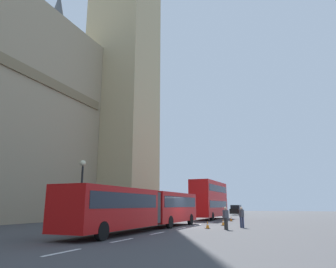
# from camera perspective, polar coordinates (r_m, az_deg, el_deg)

# --- Properties ---
(ground_plane) EXTENTS (160.00, 160.00, 0.00)m
(ground_plane) POSITION_cam_1_polar(r_m,az_deg,el_deg) (27.31, 3.70, -16.90)
(ground_plane) COLOR #424244
(lane_centre_marking) EXTENTS (25.20, 0.16, 0.01)m
(lane_centre_marking) POSITION_cam_1_polar(r_m,az_deg,el_deg) (23.58, 0.44, -17.52)
(lane_centre_marking) COLOR silver
(lane_centre_marking) RESTS_ON ground_plane
(articulated_bus) EXTENTS (18.16, 2.54, 2.90)m
(articulated_bus) POSITION_cam_1_polar(r_m,az_deg,el_deg) (24.17, -4.23, -13.24)
(articulated_bus) COLOR #B20F0F
(articulated_bus) RESTS_ON ground_plane
(double_decker_bus) EXTENTS (10.62, 2.54, 4.90)m
(double_decker_bus) POSITION_cam_1_polar(r_m,az_deg,el_deg) (42.34, 7.74, -11.77)
(double_decker_bus) COLOR red
(double_decker_bus) RESTS_ON ground_plane
(sedan_lead) EXTENTS (4.40, 1.86, 1.85)m
(sedan_lead) POSITION_cam_1_polar(r_m,az_deg,el_deg) (61.74, 12.59, -13.63)
(sedan_lead) COLOR black
(sedan_lead) RESTS_ON ground_plane
(traffic_cone_west) EXTENTS (0.36, 0.36, 0.58)m
(traffic_cone_west) POSITION_cam_1_polar(r_m,az_deg,el_deg) (25.69, 7.37, -16.43)
(traffic_cone_west) COLOR black
(traffic_cone_west) RESTS_ON ground_plane
(traffic_cone_middle) EXTENTS (0.36, 0.36, 0.58)m
(traffic_cone_middle) POSITION_cam_1_polar(r_m,az_deg,el_deg) (29.71, 10.22, -15.87)
(traffic_cone_middle) COLOR black
(traffic_cone_middle) RESTS_ON ground_plane
(traffic_cone_east) EXTENTS (0.36, 0.36, 0.58)m
(traffic_cone_east) POSITION_cam_1_polar(r_m,az_deg,el_deg) (37.67, 11.65, -15.18)
(traffic_cone_east) COLOR black
(traffic_cone_east) RESTS_ON ground_plane
(street_lamp) EXTENTS (0.44, 0.44, 5.27)m
(street_lamp) POSITION_cam_1_polar(r_m,az_deg,el_deg) (24.88, -15.80, -9.77)
(street_lamp) COLOR black
(street_lamp) RESTS_ON ground_plane
(pedestrian_near_cones) EXTENTS (0.47, 0.42, 1.69)m
(pedestrian_near_cones) POSITION_cam_1_polar(r_m,az_deg,el_deg) (24.78, 10.69, -14.98)
(pedestrian_near_cones) COLOR #333333
(pedestrian_near_cones) RESTS_ON ground_plane
(pedestrian_by_kerb) EXTENTS (0.46, 0.43, 1.69)m
(pedestrian_by_kerb) POSITION_cam_1_polar(r_m,az_deg,el_deg) (27.12, 13.54, -14.67)
(pedestrian_by_kerb) COLOR #262D4C
(pedestrian_by_kerb) RESTS_ON ground_plane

